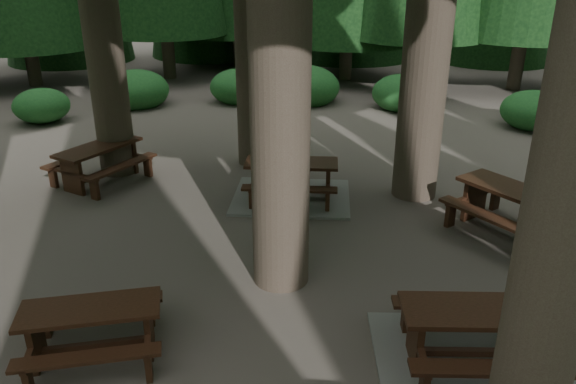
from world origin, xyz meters
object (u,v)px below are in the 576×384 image
(picnic_table_e, at_px, (92,324))
(picnic_table_a, at_px, (477,346))
(picnic_table_b, at_px, (100,158))
(picnic_table_d, at_px, (513,204))
(picnic_table_c, at_px, (292,186))

(picnic_table_e, bearing_deg, picnic_table_a, -13.03)
(picnic_table_b, height_order, picnic_table_d, picnic_table_d)
(picnic_table_b, bearing_deg, picnic_table_d, -76.27)
(picnic_table_b, relative_size, picnic_table_c, 0.81)
(picnic_table_a, relative_size, picnic_table_b, 1.29)
(picnic_table_e, bearing_deg, picnic_table_c, 52.48)
(picnic_table_a, height_order, picnic_table_c, picnic_table_a)
(picnic_table_b, bearing_deg, picnic_table_c, -71.64)
(picnic_table_c, bearing_deg, picnic_table_e, -112.18)
(picnic_table_d, xyz_separation_m, picnic_table_e, (-5.04, -5.10, -0.09))
(picnic_table_a, bearing_deg, picnic_table_c, 114.76)
(picnic_table_c, height_order, picnic_table_d, picnic_table_d)
(picnic_table_b, bearing_deg, picnic_table_a, -102.54)
(picnic_table_a, height_order, picnic_table_b, picnic_table_b)
(picnic_table_c, xyz_separation_m, picnic_table_e, (-0.87, -5.42, 0.20))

